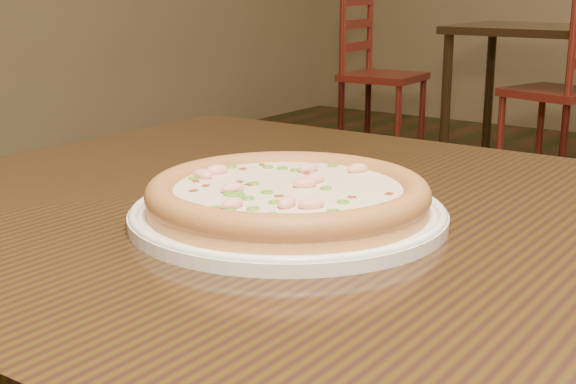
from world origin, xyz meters
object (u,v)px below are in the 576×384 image
Objects in this scene: chair_a at (375,75)px; hero_table at (420,329)px; pizza at (288,195)px; bg_table_left at (555,45)px; plate at (288,213)px; chair_b at (565,92)px.

hero_table is at bearing -60.17° from chair_a.
pizza is 3.69m from bg_table_left.
pizza reaches higher than plate.
plate reaches higher than hero_table.
pizza is 3.54m from chair_b.
pizza is at bearing -77.78° from chair_b.
chair_b is at bearing -52.10° from bg_table_left.
chair_a is at bearing 117.99° from plate.
chair_a is (-1.89, 3.55, -0.34)m from pizza.
plate is at bearing -62.01° from chair_a.
chair_a is (-1.89, 3.55, -0.32)m from plate.
chair_b is (1.14, -0.11, 0.00)m from chair_a.
plate is 3.53m from chair_b.
chair_a is at bearing 117.99° from pizza.
pizza is (-0.12, -0.05, 0.13)m from hero_table.
chair_a reaches higher than bg_table_left.
bg_table_left is 1.05× the size of chair_a.
pizza is 0.29× the size of chair_b.
hero_table is at bearing 22.64° from pizza.
bg_table_left is (-0.98, 3.54, 0.00)m from hero_table.
hero_table is 3.67m from bg_table_left.
pizza is at bearing -142.52° from plate.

